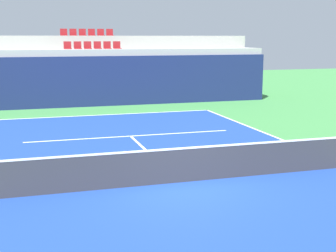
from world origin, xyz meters
TOP-DOWN VIEW (x-y plane):
  - ground_plane at (0.00, 0.00)m, footprint 80.00×80.00m
  - court_surface at (0.00, 0.00)m, footprint 11.00×24.00m
  - baseline_far at (0.00, 11.95)m, footprint 11.00×0.10m
  - service_line_far at (0.00, 6.40)m, footprint 8.26×0.10m
  - centre_service_line at (0.00, 3.20)m, footprint 0.10×6.40m
  - back_wall at (0.00, 15.24)m, footprint 20.83×0.30m
  - stands_tier_lower at (0.00, 16.59)m, footprint 20.83×2.40m
  - stands_tier_upper at (0.00, 18.99)m, footprint 20.83×2.40m
  - seating_row_lower at (0.00, 16.68)m, footprint 3.36×0.44m
  - seating_row_upper at (0.00, 19.08)m, footprint 3.36×0.44m
  - tennis_net at (0.00, 0.00)m, footprint 11.08×0.08m

SIDE VIEW (x-z plane):
  - ground_plane at x=0.00m, z-range 0.00..0.00m
  - court_surface at x=0.00m, z-range 0.00..0.01m
  - baseline_far at x=0.00m, z-range 0.01..0.01m
  - service_line_far at x=0.00m, z-range 0.01..0.01m
  - centre_service_line at x=0.00m, z-range 0.01..0.01m
  - tennis_net at x=0.00m, z-range -0.03..1.04m
  - back_wall at x=0.00m, z-range 0.00..2.85m
  - stands_tier_lower at x=0.00m, z-range 0.00..3.23m
  - stands_tier_upper at x=0.00m, z-range 0.00..4.00m
  - seating_row_lower at x=0.00m, z-range 3.13..3.57m
  - seating_row_upper at x=0.00m, z-range 3.90..4.34m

